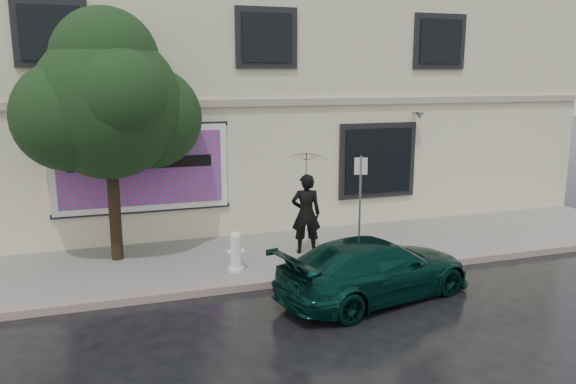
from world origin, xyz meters
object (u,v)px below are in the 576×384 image
object	(u,v)px
car	(375,269)
fire_hydrant	(236,252)
pedestrian	(306,214)
street_tree	(108,106)

from	to	relation	value
car	fire_hydrant	distance (m)	3.03
car	pedestrian	size ratio (longest dim) A/B	2.16
pedestrian	fire_hydrant	size ratio (longest dim) A/B	2.16
car	fire_hydrant	xyz separation A→B (m)	(-2.32, 1.95, -0.02)
street_tree	fire_hydrant	bearing A→B (deg)	-34.52
pedestrian	fire_hydrant	bearing A→B (deg)	34.83
street_tree	car	bearing A→B (deg)	-37.33
car	street_tree	size ratio (longest dim) A/B	0.80
car	fire_hydrant	world-z (taller)	car
pedestrian	street_tree	bearing A→B (deg)	1.27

